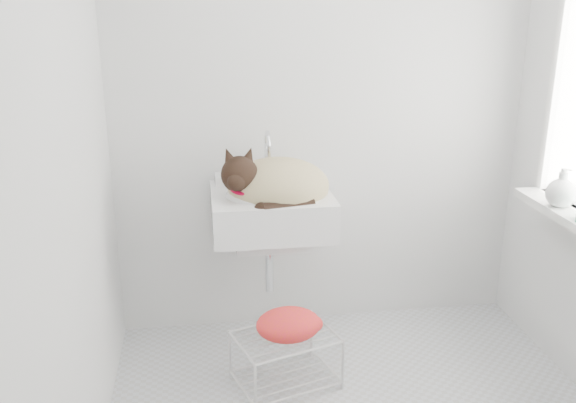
{
  "coord_description": "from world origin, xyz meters",
  "views": [
    {
      "loc": [
        -0.64,
        -2.19,
        1.78
      ],
      "look_at": [
        -0.25,
        0.5,
        0.88
      ],
      "focal_mm": 38.95,
      "sensor_mm": 36.0,
      "label": 1
    }
  ],
  "objects": [
    {
      "name": "back_wall",
      "position": [
        0.0,
        1.0,
        1.25
      ],
      "size": [
        2.2,
        0.02,
        2.5
      ],
      "primitive_type": "cube",
      "color": "silver",
      "rests_on": "ground"
    },
    {
      "name": "left_wall",
      "position": [
        -1.1,
        0.0,
        1.25
      ],
      "size": [
        0.02,
        2.0,
        2.5
      ],
      "primitive_type": "cube",
      "color": "silver",
      "rests_on": "ground"
    },
    {
      "name": "sink",
      "position": [
        -0.3,
        0.74,
        0.85
      ],
      "size": [
        0.59,
        0.52,
        0.24
      ],
      "primitive_type": "cube",
      "color": "white",
      "rests_on": "back_wall"
    },
    {
      "name": "faucet",
      "position": [
        -0.3,
        0.92,
        0.99
      ],
      "size": [
        0.22,
        0.15,
        0.22
      ],
      "primitive_type": null,
      "color": "silver",
      "rests_on": "sink"
    },
    {
      "name": "cat",
      "position": [
        -0.29,
        0.72,
        0.89
      ],
      "size": [
        0.53,
        0.44,
        0.33
      ],
      "rotation": [
        0.0,
        0.0,
        -0.07
      ],
      "color": "#CCBB8A",
      "rests_on": "sink"
    },
    {
      "name": "wire_rack",
      "position": [
        -0.28,
        0.36,
        0.15
      ],
      "size": [
        0.52,
        0.43,
        0.27
      ],
      "primitive_type": "cube",
      "rotation": [
        0.0,
        0.0,
        0.31
      ],
      "color": "silver",
      "rests_on": "floor"
    },
    {
      "name": "towel",
      "position": [
        -0.27,
        0.34,
        0.3
      ],
      "size": [
        0.32,
        0.24,
        0.13
      ],
      "primitive_type": "ellipsoid",
      "rotation": [
        0.0,
        0.0,
        0.07
      ],
      "color": "#E95500",
      "rests_on": "wire_rack"
    },
    {
      "name": "bottle_c",
      "position": [
        1.0,
        0.34,
        0.85
      ],
      "size": [
        0.2,
        0.2,
        0.18
      ],
      "primitive_type": "imported",
      "rotation": [
        0.0,
        0.0,
        0.69
      ],
      "color": "white",
      "rests_on": "windowsill"
    }
  ]
}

